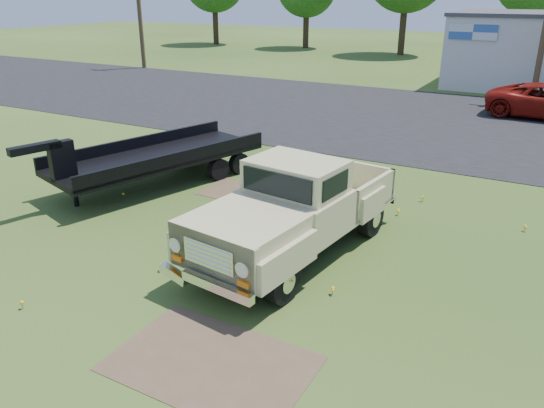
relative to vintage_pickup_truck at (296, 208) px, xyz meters
The scene contains 7 objects.
ground 1.68m from the vintage_pickup_truck, 137.05° to the right, with size 140.00×140.00×0.00m, color #2B4616.
asphalt_lot 14.17m from the vintage_pickup_truck, 93.92° to the left, with size 90.00×14.00×0.02m, color black.
dirt_patch_a 4.07m from the vintage_pickup_truck, 82.20° to the right, with size 3.00×2.00×0.01m, color brown.
dirt_patch_b 4.08m from the vintage_pickup_truck, 138.75° to the left, with size 2.20×1.60×0.01m, color brown.
utility_pole_west 31.39m from the vintage_pickup_truck, 137.42° to the left, with size 1.60×0.30×9.00m.
vintage_pickup_truck is the anchor object (origin of this frame).
flatbed_trailer 5.87m from the vintage_pickup_truck, 159.39° to the left, with size 2.25×6.75×1.84m, color black, non-canonical shape.
Camera 1 is at (5.47, -8.28, 5.24)m, focal length 35.00 mm.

